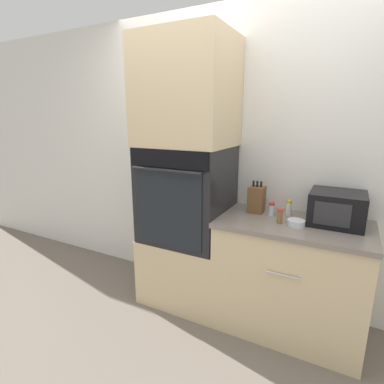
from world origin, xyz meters
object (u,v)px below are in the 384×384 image
Objects in this scene: condiment_jar_mid at (289,208)px; condiment_jar_far at (280,216)px; wall_oven at (187,194)px; microwave at (337,208)px; knife_block at (257,199)px; bowl at (296,223)px; condiment_jar_near at (272,209)px.

condiment_jar_far is (-0.02, -0.22, -0.01)m from condiment_jar_mid.
condiment_jar_mid is (0.81, 0.16, -0.05)m from wall_oven.
wall_oven is 1.15m from microwave.
knife_block is 2.09× the size of bowl.
microwave is 3.37× the size of condiment_jar_near.
condiment_jar_far is (-0.35, -0.17, -0.06)m from microwave.
condiment_jar_mid reaches higher than condiment_jar_far.
knife_block is 0.39m from bowl.
wall_oven is 6.72× the size of condiment_jar_mid.
knife_block is 2.11× the size of condiment_jar_mid.
condiment_jar_far is at bearing 177.73° from bowl.
condiment_jar_far is at bearing -38.74° from knife_block.
wall_oven is 0.80m from condiment_jar_far.
condiment_jar_far reaches higher than bowl.
microwave reaches higher than bowl.
microwave is 0.58m from knife_block.
knife_block is 2.35× the size of condiment_jar_near.
microwave is 3.42× the size of condiment_jar_far.
condiment_jar_mid is at bearing 84.60° from condiment_jar_far.
condiment_jar_far is at bearing -154.44° from microwave.
knife_block reaches higher than bowl.
wall_oven is 7.48× the size of condiment_jar_near.
condiment_jar_near is at bearing -175.96° from microwave.
microwave is 0.34m from condiment_jar_mid.
condiment_jar_mid is at bearing 171.23° from microwave.
knife_block is (-0.58, 0.01, -0.01)m from microwave.
knife_block is 2.39× the size of condiment_jar_far.
knife_block reaches higher than condiment_jar_near.
bowl is (0.34, -0.18, -0.08)m from knife_block.
bowl is at bearing -28.60° from knife_block.
condiment_jar_mid is (0.24, 0.04, -0.05)m from knife_block.
wall_oven reaches higher than condiment_jar_near.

